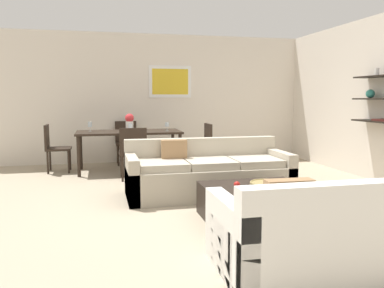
% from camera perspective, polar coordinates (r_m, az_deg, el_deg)
% --- Properties ---
extents(ground_plane, '(18.00, 18.00, 0.00)m').
position_cam_1_polar(ground_plane, '(5.33, 2.42, -8.24)').
color(ground_plane, tan).
extents(back_wall_unit, '(8.40, 0.09, 2.70)m').
position_cam_1_polar(back_wall_unit, '(8.65, -1.89, 6.62)').
color(back_wall_unit, silver).
rests_on(back_wall_unit, ground).
extents(right_wall_shelf_unit, '(0.34, 8.20, 2.70)m').
position_cam_1_polar(right_wall_shelf_unit, '(7.09, 25.52, 5.89)').
color(right_wall_shelf_unit, silver).
rests_on(right_wall_shelf_unit, ground).
extents(sofa_beige, '(2.27, 0.90, 0.78)m').
position_cam_1_polar(sofa_beige, '(5.59, 2.25, -4.43)').
color(sofa_beige, '#B2A893').
rests_on(sofa_beige, ground).
extents(loveseat_white, '(1.62, 0.90, 0.78)m').
position_cam_1_polar(loveseat_white, '(3.40, 17.65, -12.16)').
color(loveseat_white, white).
rests_on(loveseat_white, ground).
extents(coffee_table, '(1.13, 1.03, 0.38)m').
position_cam_1_polar(coffee_table, '(4.51, 9.32, -8.62)').
color(coffee_table, black).
rests_on(coffee_table, ground).
extents(decorative_bowl, '(0.37, 0.37, 0.08)m').
position_cam_1_polar(decorative_bowl, '(4.41, 10.75, -5.85)').
color(decorative_bowl, '#99844C').
rests_on(decorative_bowl, coffee_table).
extents(candle_jar, '(0.08, 0.08, 0.07)m').
position_cam_1_polar(candle_jar, '(4.45, 12.25, -5.89)').
color(candle_jar, silver).
rests_on(candle_jar, coffee_table).
extents(apple_on_coffee_table, '(0.07, 0.07, 0.07)m').
position_cam_1_polar(apple_on_coffee_table, '(4.43, 6.49, -5.83)').
color(apple_on_coffee_table, red).
rests_on(apple_on_coffee_table, coffee_table).
extents(dining_table, '(1.91, 0.87, 0.75)m').
position_cam_1_polar(dining_table, '(7.45, -9.07, 1.31)').
color(dining_table, black).
rests_on(dining_table, ground).
extents(dining_chair_foot, '(0.44, 0.44, 0.88)m').
position_cam_1_polar(dining_chair_foot, '(6.64, -8.53, -0.87)').
color(dining_chair_foot, black).
rests_on(dining_chair_foot, ground).
extents(dining_chair_left_far, '(0.44, 0.44, 0.88)m').
position_cam_1_polar(dining_chair_left_far, '(7.70, -19.31, -0.13)').
color(dining_chair_left_far, black).
rests_on(dining_chair_left_far, ground).
extents(dining_chair_right_near, '(0.44, 0.44, 0.88)m').
position_cam_1_polar(dining_chair_right_near, '(7.50, 1.50, 0.08)').
color(dining_chair_right_near, black).
rests_on(dining_chair_right_near, ground).
extents(dining_chair_head, '(0.44, 0.44, 0.88)m').
position_cam_1_polar(dining_chair_head, '(8.31, -9.45, 0.64)').
color(dining_chair_head, black).
rests_on(dining_chair_head, ground).
extents(wine_glass_head, '(0.06, 0.06, 0.16)m').
position_cam_1_polar(wine_glass_head, '(7.81, -9.28, 2.85)').
color(wine_glass_head, silver).
rests_on(wine_glass_head, dining_table).
extents(wine_glass_left_far, '(0.07, 0.07, 0.18)m').
position_cam_1_polar(wine_glass_left_far, '(7.53, -14.49, 2.72)').
color(wine_glass_left_far, silver).
rests_on(wine_glass_left_far, dining_table).
extents(wine_glass_foot, '(0.07, 0.07, 0.17)m').
position_cam_1_polar(wine_glass_foot, '(7.06, -8.88, 2.53)').
color(wine_glass_foot, silver).
rests_on(wine_glass_foot, dining_table).
extents(wine_glass_right_near, '(0.07, 0.07, 0.16)m').
position_cam_1_polar(wine_glass_right_near, '(7.41, -3.61, 2.79)').
color(wine_glass_right_near, silver).
rests_on(wine_glass_right_near, dining_table).
extents(centerpiece_vase, '(0.16, 0.16, 0.33)m').
position_cam_1_polar(centerpiece_vase, '(7.38, -8.99, 3.16)').
color(centerpiece_vase, silver).
rests_on(centerpiece_vase, dining_table).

